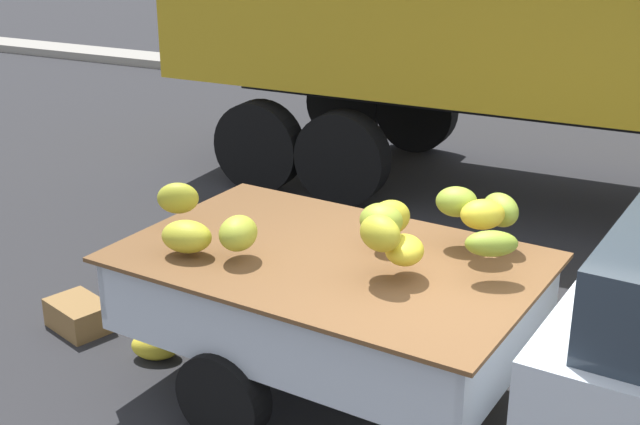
# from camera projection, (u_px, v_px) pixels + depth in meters

# --- Properties ---
(pickup_truck) EXTENTS (5.05, 2.22, 1.70)m
(pickup_truck) POSITION_uv_depth(u_px,v_px,m) (621.00, 359.00, 4.89)
(pickup_truck) COLOR silver
(pickup_truck) RESTS_ON ground
(fallen_banana_bunch_near_tailgate) EXTENTS (0.44, 0.36, 0.22)m
(fallen_banana_bunch_near_tailgate) POSITION_uv_depth(u_px,v_px,m) (156.00, 346.00, 6.58)
(fallen_banana_bunch_near_tailgate) COLOR yellow
(fallen_banana_bunch_near_tailgate) RESTS_ON ground
(produce_crate) EXTENTS (0.61, 0.51, 0.24)m
(produce_crate) POSITION_uv_depth(u_px,v_px,m) (79.00, 315.00, 7.02)
(produce_crate) COLOR olive
(produce_crate) RESTS_ON ground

